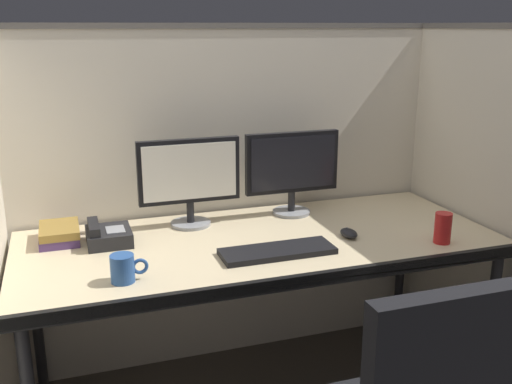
{
  "coord_description": "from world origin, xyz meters",
  "views": [
    {
      "loc": [
        -0.72,
        -1.79,
        1.56
      ],
      "look_at": [
        0.0,
        0.35,
        0.92
      ],
      "focal_mm": 41.11,
      "sensor_mm": 36.0,
      "label": 1
    }
  ],
  "objects_px": {
    "desk": "(261,251)",
    "soda_can": "(443,228)",
    "keyboard_main": "(277,251)",
    "book_stack": "(59,234)",
    "coffee_mug": "(123,268)",
    "monitor_left": "(189,176)",
    "desk_phone": "(107,235)",
    "computer_mouse": "(349,233)",
    "monitor_right": "(292,167)"
  },
  "relations": [
    {
      "from": "monitor_left",
      "to": "desk_phone",
      "type": "xyz_separation_m",
      "value": [
        -0.36,
        -0.11,
        -0.18
      ]
    },
    {
      "from": "desk_phone",
      "to": "computer_mouse",
      "type": "bearing_deg",
      "value": -14.52
    },
    {
      "from": "monitor_left",
      "to": "coffee_mug",
      "type": "xyz_separation_m",
      "value": [
        -0.34,
        -0.49,
        -0.17
      ]
    },
    {
      "from": "desk",
      "to": "desk_phone",
      "type": "height_order",
      "value": "desk_phone"
    },
    {
      "from": "keyboard_main",
      "to": "computer_mouse",
      "type": "distance_m",
      "value": 0.34
    },
    {
      "from": "desk_phone",
      "to": "book_stack",
      "type": "bearing_deg",
      "value": 154.52
    },
    {
      "from": "monitor_left",
      "to": "coffee_mug",
      "type": "distance_m",
      "value": 0.62
    },
    {
      "from": "keyboard_main",
      "to": "desk",
      "type": "bearing_deg",
      "value": 92.53
    },
    {
      "from": "keyboard_main",
      "to": "soda_can",
      "type": "distance_m",
      "value": 0.66
    },
    {
      "from": "desk",
      "to": "soda_can",
      "type": "xyz_separation_m",
      "value": [
        0.66,
        -0.26,
        0.11
      ]
    },
    {
      "from": "monitor_left",
      "to": "monitor_right",
      "type": "xyz_separation_m",
      "value": [
        0.47,
        0.01,
        0.0
      ]
    },
    {
      "from": "desk_phone",
      "to": "monitor_right",
      "type": "bearing_deg",
      "value": 8.34
    },
    {
      "from": "monitor_left",
      "to": "monitor_right",
      "type": "height_order",
      "value": "same"
    },
    {
      "from": "monitor_right",
      "to": "soda_can",
      "type": "height_order",
      "value": "monitor_right"
    },
    {
      "from": "monitor_right",
      "to": "book_stack",
      "type": "relative_size",
      "value": 2.03
    },
    {
      "from": "coffee_mug",
      "to": "keyboard_main",
      "type": "bearing_deg",
      "value": 6.61
    },
    {
      "from": "monitor_right",
      "to": "coffee_mug",
      "type": "bearing_deg",
      "value": -147.92
    },
    {
      "from": "monitor_right",
      "to": "computer_mouse",
      "type": "distance_m",
      "value": 0.42
    },
    {
      "from": "monitor_left",
      "to": "soda_can",
      "type": "height_order",
      "value": "monitor_left"
    },
    {
      "from": "monitor_right",
      "to": "keyboard_main",
      "type": "height_order",
      "value": "monitor_right"
    },
    {
      "from": "desk",
      "to": "monitor_right",
      "type": "relative_size",
      "value": 4.42
    },
    {
      "from": "desk",
      "to": "book_stack",
      "type": "bearing_deg",
      "value": 162.89
    },
    {
      "from": "desk_phone",
      "to": "monitor_left",
      "type": "bearing_deg",
      "value": 17.1
    },
    {
      "from": "computer_mouse",
      "to": "soda_can",
      "type": "distance_m",
      "value": 0.36
    },
    {
      "from": "soda_can",
      "to": "computer_mouse",
      "type": "bearing_deg",
      "value": 151.71
    },
    {
      "from": "desk",
      "to": "coffee_mug",
      "type": "height_order",
      "value": "coffee_mug"
    },
    {
      "from": "monitor_left",
      "to": "monitor_right",
      "type": "bearing_deg",
      "value": 1.37
    },
    {
      "from": "monitor_right",
      "to": "book_stack",
      "type": "height_order",
      "value": "monitor_right"
    },
    {
      "from": "keyboard_main",
      "to": "book_stack",
      "type": "bearing_deg",
      "value": 152.44
    },
    {
      "from": "keyboard_main",
      "to": "desk_phone",
      "type": "height_order",
      "value": "desk_phone"
    },
    {
      "from": "computer_mouse",
      "to": "book_stack",
      "type": "bearing_deg",
      "value": 163.62
    },
    {
      "from": "computer_mouse",
      "to": "desk",
      "type": "bearing_deg",
      "value": 165.25
    },
    {
      "from": "monitor_left",
      "to": "book_stack",
      "type": "distance_m",
      "value": 0.57
    },
    {
      "from": "monitor_left",
      "to": "desk_phone",
      "type": "height_order",
      "value": "monitor_left"
    },
    {
      "from": "soda_can",
      "to": "coffee_mug",
      "type": "relative_size",
      "value": 0.97
    },
    {
      "from": "keyboard_main",
      "to": "coffee_mug",
      "type": "height_order",
      "value": "coffee_mug"
    },
    {
      "from": "monitor_left",
      "to": "desk",
      "type": "bearing_deg",
      "value": -48.7
    },
    {
      "from": "computer_mouse",
      "to": "book_stack",
      "type": "relative_size",
      "value": 0.45
    },
    {
      "from": "coffee_mug",
      "to": "monitor_left",
      "type": "bearing_deg",
      "value": 55.71
    },
    {
      "from": "desk",
      "to": "soda_can",
      "type": "distance_m",
      "value": 0.72
    },
    {
      "from": "desk_phone",
      "to": "coffee_mug",
      "type": "bearing_deg",
      "value": -86.95
    },
    {
      "from": "monitor_right",
      "to": "soda_can",
      "type": "bearing_deg",
      "value": -51.59
    },
    {
      "from": "monitor_left",
      "to": "soda_can",
      "type": "xyz_separation_m",
      "value": [
        0.89,
        -0.52,
        -0.15
      ]
    },
    {
      "from": "desk_phone",
      "to": "coffee_mug",
      "type": "relative_size",
      "value": 1.51
    },
    {
      "from": "monitor_left",
      "to": "book_stack",
      "type": "bearing_deg",
      "value": -177.35
    },
    {
      "from": "desk",
      "to": "desk_phone",
      "type": "xyz_separation_m",
      "value": [
        -0.58,
        0.15,
        0.08
      ]
    },
    {
      "from": "monitor_left",
      "to": "keyboard_main",
      "type": "height_order",
      "value": "monitor_left"
    },
    {
      "from": "computer_mouse",
      "to": "keyboard_main",
      "type": "bearing_deg",
      "value": -167.16
    },
    {
      "from": "desk",
      "to": "soda_can",
      "type": "relative_size",
      "value": 15.57
    },
    {
      "from": "keyboard_main",
      "to": "coffee_mug",
      "type": "xyz_separation_m",
      "value": [
        -0.57,
        -0.07,
        0.04
      ]
    }
  ]
}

